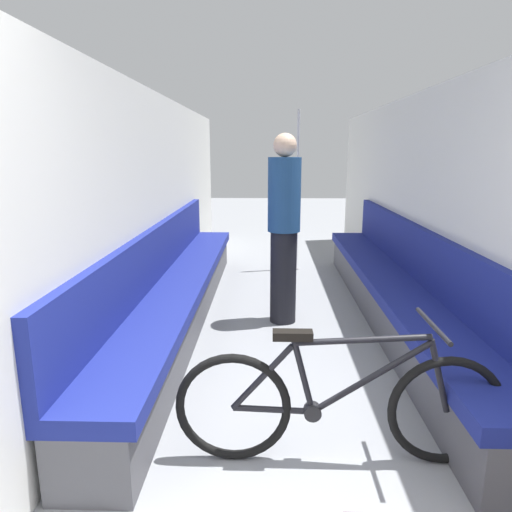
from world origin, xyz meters
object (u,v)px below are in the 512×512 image
bench_seat_row_left (179,292)px  bicycle (339,405)px  grab_pole_near (297,194)px  bench_seat_row_right (395,294)px  passenger_standing (284,228)px

bench_seat_row_left → bicycle: bench_seat_row_left is taller
grab_pole_near → bench_seat_row_right: bearing=-68.3°
bench_seat_row_right → grab_pole_near: grab_pole_near is taller
bicycle → passenger_standing: size_ratio=0.97×
bench_seat_row_left → bicycle: 2.33m
grab_pole_near → passenger_standing: size_ratio=1.21×
bench_seat_row_right → passenger_standing: (-1.05, 0.05, 0.61)m
bicycle → grab_pole_near: grab_pole_near is taller
bench_seat_row_left → grab_pole_near: grab_pole_near is taller
bench_seat_row_right → grab_pole_near: bearing=111.7°
passenger_standing → bench_seat_row_left: bearing=-2.8°
bench_seat_row_left → grab_pole_near: size_ratio=2.22×
passenger_standing → grab_pole_near: bearing=-102.6°
bicycle → bench_seat_row_left: bearing=126.4°
bench_seat_row_right → passenger_standing: 1.22m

